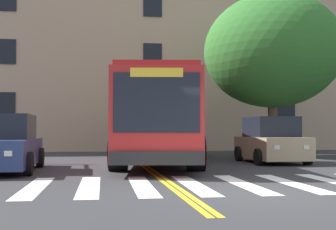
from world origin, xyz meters
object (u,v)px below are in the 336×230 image
object	(u,v)px
city_bus	(158,119)
street_tree_curbside_large	(272,51)
car_tan_far_lane	(271,142)
car_navy_near_lane	(4,145)

from	to	relation	value
city_bus	street_tree_curbside_large	bearing A→B (deg)	26.58
car_tan_far_lane	street_tree_curbside_large	world-z (taller)	street_tree_curbside_large
city_bus	street_tree_curbside_large	xyz separation A→B (m)	(5.88, 2.94, 3.31)
city_bus	car_tan_far_lane	world-z (taller)	city_bus
city_bus	car_tan_far_lane	size ratio (longest dim) A/B	3.32
city_bus	car_tan_far_lane	bearing A→B (deg)	-11.61
city_bus	street_tree_curbside_large	size ratio (longest dim) A/B	1.38
city_bus	car_navy_near_lane	world-z (taller)	city_bus
car_tan_far_lane	street_tree_curbside_large	xyz separation A→B (m)	(1.60, 3.82, 4.19)
car_navy_near_lane	street_tree_curbside_large	xyz separation A→B (m)	(11.05, 6.08, 4.21)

